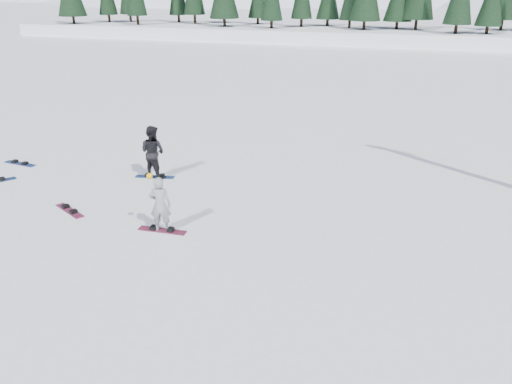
# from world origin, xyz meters

# --- Properties ---
(ground) EXTENTS (420.00, 420.00, 0.00)m
(ground) POSITION_xyz_m (0.00, 0.00, 0.00)
(ground) COLOR white
(ground) RESTS_ON ground
(alpine_backdrop) EXTENTS (412.50, 227.00, 53.20)m
(alpine_backdrop) POSITION_xyz_m (-11.72, 189.16, -13.97)
(alpine_backdrop) COLOR white
(alpine_backdrop) RESTS_ON ground
(snowboarder_woman) EXTENTS (0.72, 0.56, 1.88)m
(snowboarder_woman) POSITION_xyz_m (2.66, -0.89, 0.88)
(snowboarder_woman) COLOR #A0A1A5
(snowboarder_woman) RESTS_ON ground
(snowboarder_man) EXTENTS (1.11, 0.93, 2.03)m
(snowboarder_man) POSITION_xyz_m (0.30, 3.08, 1.02)
(snowboarder_man) COLOR black
(snowboarder_man) RESTS_ON ground
(snowboard_woman) EXTENTS (1.51, 0.36, 0.03)m
(snowboard_woman) POSITION_xyz_m (2.67, -0.89, 0.01)
(snowboard_woman) COLOR maroon
(snowboard_woman) RESTS_ON ground
(snowboard_man) EXTENTS (1.53, 0.59, 0.03)m
(snowboard_man) POSITION_xyz_m (0.30, 3.08, 0.01)
(snowboard_man) COLOR #1B4296
(snowboard_man) RESTS_ON ground
(snowboard_loose_b) EXTENTS (1.46, 0.94, 0.03)m
(snowboard_loose_b) POSITION_xyz_m (-0.88, -0.52, 0.01)
(snowboard_loose_b) COLOR #96204D
(snowboard_loose_b) RESTS_ON ground
(snowboard_loose_c) EXTENTS (1.52, 0.44, 0.03)m
(snowboard_loose_c) POSITION_xyz_m (-5.72, 2.76, 0.01)
(snowboard_loose_c) COLOR navy
(snowboard_loose_c) RESTS_ON ground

